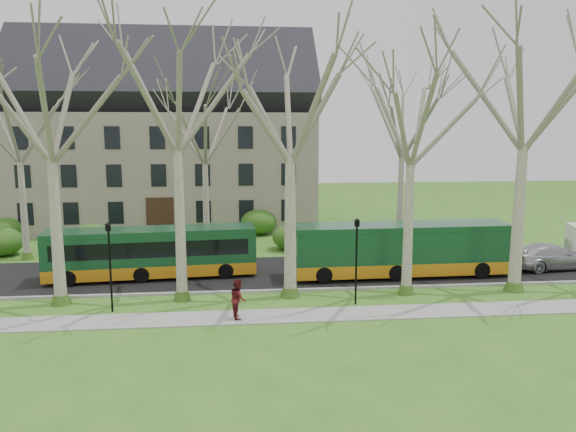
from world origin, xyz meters
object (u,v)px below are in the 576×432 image
object	(u,v)px
bus_follow	(401,249)
pedestrian_b	(238,299)
bus_lead	(152,252)
sedan	(551,256)

from	to	relation	value
bus_follow	pedestrian_b	distance (m)	11.84
bus_follow	bus_lead	bearing A→B (deg)	174.61
bus_lead	sedan	distance (m)	24.59
pedestrian_b	bus_follow	bearing A→B (deg)	-64.47
bus_follow	pedestrian_b	world-z (taller)	bus_follow
bus_lead	pedestrian_b	xyz separation A→B (m)	(4.95, -7.72, -0.59)
bus_follow	sedan	xyz separation A→B (m)	(9.85, 0.59, -0.82)
sedan	bus_follow	bearing A→B (deg)	86.85
bus_follow	sedan	distance (m)	9.91
sedan	pedestrian_b	distance (m)	20.92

